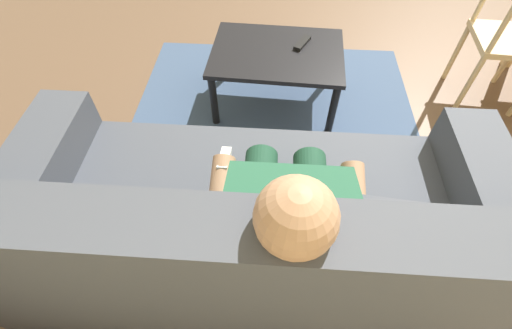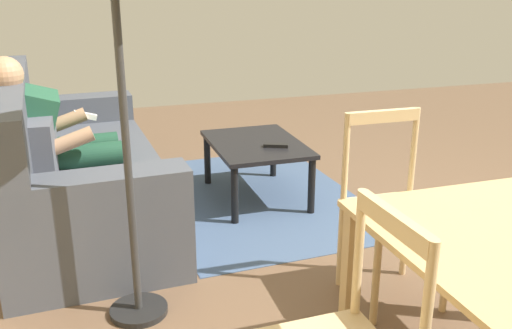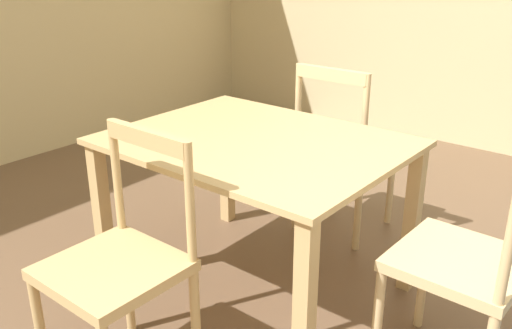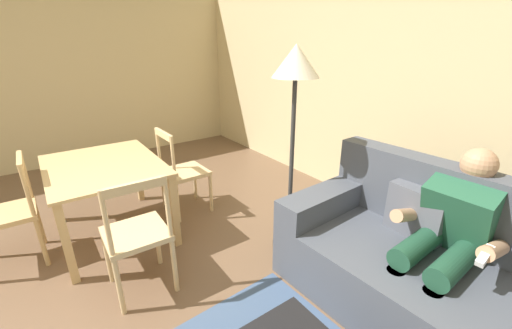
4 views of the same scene
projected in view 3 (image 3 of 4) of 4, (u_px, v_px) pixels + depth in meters
dining_table at (256, 163)px, 2.38m from camera, size 1.19×0.93×0.71m
dining_chair_near_wall at (343, 151)px, 2.97m from camera, size 0.43×0.43×0.92m
dining_chair_facing_couch at (468, 264)px, 1.89m from camera, size 0.43×0.43×0.94m
dining_chair_by_doorway at (120, 266)px, 1.91m from camera, size 0.42×0.42×0.90m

